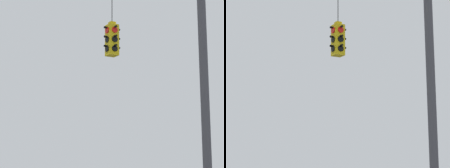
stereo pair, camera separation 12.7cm
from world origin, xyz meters
TOP-DOWN VIEW (x-y plane):
  - utility_pole_right at (6.04, -0.23)m, footprint 0.32×0.32m
  - traffic_light_near_right_pole at (2.21, -0.23)m, footprint 0.58×0.58m

SIDE VIEW (x-z plane):
  - utility_pole_right at x=6.04m, z-range -0.01..9.18m
  - traffic_light_near_right_pole at x=2.21m, z-range 4.43..7.45m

